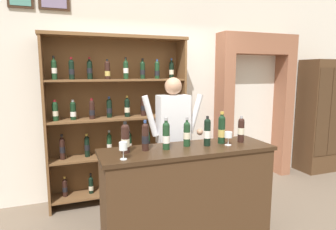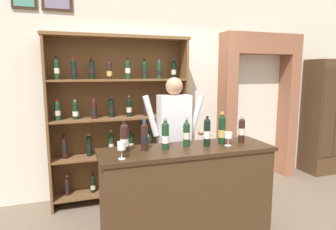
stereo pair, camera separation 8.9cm
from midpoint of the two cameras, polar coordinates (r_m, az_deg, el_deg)
name	(u,v)px [view 2 (the right image)]	position (r m, az deg, el deg)	size (l,w,h in m)	color
back_wall	(144,75)	(4.31, -4.27, 8.00)	(12.00, 0.19, 3.46)	silver
wine_shelf	(120,114)	(3.97, -8.92, 0.13)	(1.88, 0.36, 2.24)	brown
archway_doorway	(256,98)	(5.01, 17.45, 3.17)	(1.36, 0.45, 2.37)	#935B42
side_cabinet	(324,117)	(5.76, 28.89, -0.31)	(0.62, 0.46, 1.98)	#4C331E
tasting_counter	(187,195)	(3.11, 4.55, -15.53)	(1.78, 0.56, 1.01)	#422B19
shopkeeper	(174,131)	(3.51, 1.94, -3.28)	(0.80, 0.22, 1.71)	#2D3347
tasting_bottle_brunello	(124,138)	(2.76, -7.73, -4.53)	(0.08, 0.08, 0.30)	black
tasting_bottle_vin_santo	(144,136)	(2.82, -3.80, -4.23)	(0.07, 0.07, 0.30)	black
tasting_bottle_chianti	(165,135)	(2.85, 0.37, -3.97)	(0.07, 0.07, 0.32)	#19381E
tasting_bottle_grappa	(186,133)	(2.97, 4.54, -3.64)	(0.07, 0.07, 0.30)	#19381E
tasting_bottle_bianco	(207,132)	(3.01, 8.58, -3.31)	(0.07, 0.07, 0.31)	black
tasting_bottle_prosecco	(222,129)	(3.14, 11.42, -2.74)	(0.08, 0.08, 0.34)	black
tasting_bottle_super_tuscan	(242,130)	(3.23, 15.14, -2.85)	(0.07, 0.07, 0.29)	black
wine_glass_center	(121,146)	(2.57, -8.23, -6.19)	(0.07, 0.07, 0.16)	silver
wine_glass_left	(228,136)	(3.07, 12.69, -4.02)	(0.08, 0.08, 0.14)	silver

